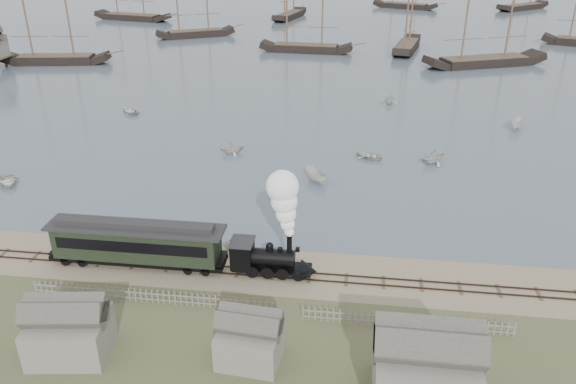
# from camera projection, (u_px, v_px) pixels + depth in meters

# --- Properties ---
(ground) EXTENTS (600.00, 600.00, 0.00)m
(ground) POSITION_uv_depth(u_px,v_px,m) (254.00, 260.00, 48.31)
(ground) COLOR tan
(ground) RESTS_ON ground
(harbor_water) EXTENTS (600.00, 336.00, 0.06)m
(harbor_water) POSITION_uv_depth(u_px,v_px,m) (341.00, 4.00, 200.22)
(harbor_water) COLOR #41515D
(harbor_water) RESTS_ON ground
(rail_track) EXTENTS (120.00, 1.80, 0.16)m
(rail_track) POSITION_uv_depth(u_px,v_px,m) (250.00, 272.00, 46.50)
(rail_track) COLOR #31231B
(rail_track) RESTS_ON ground
(picket_fence_west) EXTENTS (19.00, 0.10, 1.20)m
(picket_fence_west) POSITION_uv_depth(u_px,v_px,m) (154.00, 303.00, 42.81)
(picket_fence_west) COLOR gray
(picket_fence_west) RESTS_ON ground
(picket_fence_east) EXTENTS (15.00, 0.10, 1.20)m
(picket_fence_east) POSITION_uv_depth(u_px,v_px,m) (407.00, 328.00, 40.15)
(picket_fence_east) COLOR gray
(picket_fence_east) RESTS_ON ground
(shed_left) EXTENTS (5.00, 4.00, 4.10)m
(shed_left) POSITION_uv_depth(u_px,v_px,m) (73.00, 353.00, 37.86)
(shed_left) COLOR gray
(shed_left) RESTS_ON ground
(shed_mid) EXTENTS (4.00, 3.50, 3.60)m
(shed_mid) POSITION_uv_depth(u_px,v_px,m) (251.00, 359.00, 37.35)
(shed_mid) COLOR gray
(shed_mid) RESTS_ON ground
(locomotive) EXTENTS (7.08, 2.64, 8.83)m
(locomotive) POSITION_uv_depth(u_px,v_px,m) (281.00, 232.00, 44.45)
(locomotive) COLOR black
(locomotive) RESTS_ON ground
(passenger_coach) EXTENTS (14.87, 2.87, 3.61)m
(passenger_coach) POSITION_uv_depth(u_px,v_px,m) (137.00, 242.00, 46.64)
(passenger_coach) COLOR black
(passenger_coach) RESTS_ON ground
(beached_dinghy) EXTENTS (4.54, 4.85, 0.82)m
(beached_dinghy) POSITION_uv_depth(u_px,v_px,m) (243.00, 250.00, 49.01)
(beached_dinghy) COLOR silver
(beached_dinghy) RESTS_ON ground
(rowboat_0) EXTENTS (4.66, 4.52, 0.79)m
(rowboat_0) POSITION_uv_depth(u_px,v_px,m) (7.00, 181.00, 61.93)
(rowboat_0) COLOR silver
(rowboat_0) RESTS_ON harbor_water
(rowboat_1) EXTENTS (3.47, 3.72, 1.59)m
(rowboat_1) POSITION_uv_depth(u_px,v_px,m) (232.00, 147.00, 70.09)
(rowboat_1) COLOR silver
(rowboat_1) RESTS_ON harbor_water
(rowboat_2) EXTENTS (3.76, 3.35, 1.42)m
(rowboat_2) POSITION_uv_depth(u_px,v_px,m) (315.00, 176.00, 62.34)
(rowboat_2) COLOR silver
(rowboat_2) RESTS_ON harbor_water
(rowboat_3) EXTENTS (3.67, 4.15, 0.71)m
(rowboat_3) POSITION_uv_depth(u_px,v_px,m) (370.00, 156.00, 68.79)
(rowboat_3) COLOR silver
(rowboat_3) RESTS_ON harbor_water
(rowboat_4) EXTENTS (4.45, 4.53, 1.81)m
(rowboat_4) POSITION_uv_depth(u_px,v_px,m) (433.00, 156.00, 67.21)
(rowboat_4) COLOR silver
(rowboat_4) RESTS_ON harbor_water
(rowboat_5) EXTENTS (3.91, 3.17, 1.44)m
(rowboat_5) POSITION_uv_depth(u_px,v_px,m) (517.00, 124.00, 78.52)
(rowboat_5) COLOR silver
(rowboat_5) RESTS_ON harbor_water
(rowboat_6) EXTENTS (4.32, 4.45, 0.75)m
(rowboat_6) POSITION_uv_depth(u_px,v_px,m) (130.00, 111.00, 85.12)
(rowboat_6) COLOR silver
(rowboat_6) RESTS_ON harbor_water
(rowboat_7) EXTENTS (3.68, 3.37, 1.65)m
(rowboat_7) POSITION_uv_depth(u_px,v_px,m) (390.00, 99.00, 89.51)
(rowboat_7) COLOR silver
(rowboat_7) RESTS_ON harbor_water
(schooner_0) EXTENTS (21.94, 8.44, 20.00)m
(schooner_0) POSITION_uv_depth(u_px,v_px,m) (48.00, 13.00, 111.00)
(schooner_0) COLOR black
(schooner_0) RESTS_ON harbor_water
(schooner_2) EXTENTS (20.74, 5.96, 20.00)m
(schooner_2) POSITION_uv_depth(u_px,v_px,m) (306.00, 5.00, 121.29)
(schooner_2) COLOR black
(schooner_2) RESTS_ON harbor_water
(schooner_3) EXTENTS (8.23, 19.94, 20.00)m
(schooner_3) POSITION_uv_depth(u_px,v_px,m) (411.00, 4.00, 122.72)
(schooner_3) COLOR black
(schooner_3) RESTS_ON harbor_water
(schooner_4) EXTENTS (25.97, 15.21, 20.00)m
(schooner_4) POSITION_uv_depth(u_px,v_px,m) (492.00, 14.00, 109.41)
(schooner_4) COLOR black
(schooner_4) RESTS_ON harbor_water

